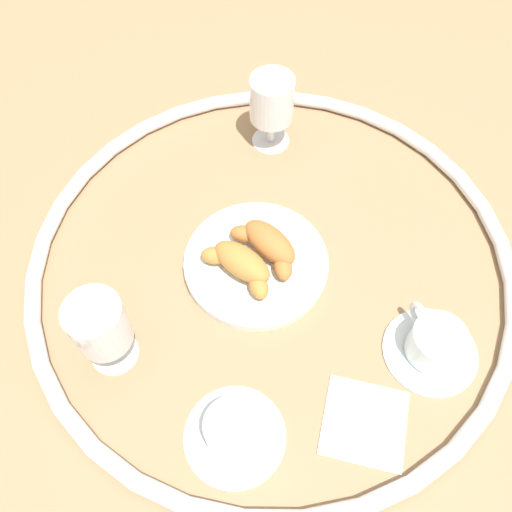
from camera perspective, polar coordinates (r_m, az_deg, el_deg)
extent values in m
plane|color=#997551|center=(0.86, 1.66, -0.95)|extent=(2.20, 2.20, 0.00)
torus|color=silver|center=(0.85, 1.68, -0.54)|extent=(0.76, 0.76, 0.02)
cylinder|color=silver|center=(0.86, 0.00, -0.78)|extent=(0.23, 0.23, 0.02)
torus|color=silver|center=(0.85, 0.00, -0.51)|extent=(0.23, 0.23, 0.01)
ellipsoid|color=#AD6B33|center=(0.84, 1.44, 1.45)|extent=(0.11, 0.06, 0.04)
ellipsoid|color=#AD6B33|center=(0.86, -1.18, 2.38)|extent=(0.05, 0.05, 0.03)
ellipsoid|color=#AD6B33|center=(0.82, 2.82, -1.19)|extent=(0.05, 0.05, 0.03)
ellipsoid|color=#BC7A38|center=(0.82, -1.47, -0.62)|extent=(0.10, 0.05, 0.04)
ellipsoid|color=#BC7A38|center=(0.84, -4.29, 0.05)|extent=(0.05, 0.05, 0.03)
ellipsoid|color=#BC7A38|center=(0.81, 0.27, -3.16)|extent=(0.05, 0.05, 0.03)
cylinder|color=silver|center=(0.83, 17.71, -9.43)|extent=(0.14, 0.14, 0.01)
cylinder|color=silver|center=(0.81, 18.27, -8.59)|extent=(0.08, 0.08, 0.05)
cylinder|color=#937A60|center=(0.79, 18.70, -7.95)|extent=(0.07, 0.07, 0.01)
torus|color=silver|center=(0.82, 16.63, -5.92)|extent=(0.04, 0.03, 0.04)
cylinder|color=silver|center=(0.76, -2.23, -18.26)|extent=(0.14, 0.14, 0.01)
cylinder|color=silver|center=(0.73, -2.31, -17.70)|extent=(0.08, 0.08, 0.05)
cylinder|color=brown|center=(0.71, -2.38, -17.27)|extent=(0.07, 0.07, 0.01)
torus|color=silver|center=(0.72, 1.34, -18.32)|extent=(0.04, 0.03, 0.04)
cylinder|color=white|center=(1.02, 1.53, 12.01)|extent=(0.07, 0.07, 0.01)
cylinder|color=white|center=(1.00, 1.57, 13.19)|extent=(0.01, 0.01, 0.05)
cylinder|color=white|center=(0.96, 1.66, 16.05)|extent=(0.08, 0.08, 0.08)
cylinder|color=yellow|center=(0.96, 1.66, 15.83)|extent=(0.07, 0.07, 0.07)
cylinder|color=white|center=(0.82, -14.49, -9.74)|extent=(0.07, 0.07, 0.01)
cylinder|color=white|center=(0.79, -14.96, -8.92)|extent=(0.01, 0.01, 0.05)
cylinder|color=white|center=(0.74, -16.12, -6.86)|extent=(0.08, 0.08, 0.08)
cylinder|color=#E0CC4C|center=(0.74, -15.97, -7.12)|extent=(0.07, 0.07, 0.06)
cube|color=silver|center=(0.78, 11.26, -16.65)|extent=(0.15, 0.15, 0.01)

